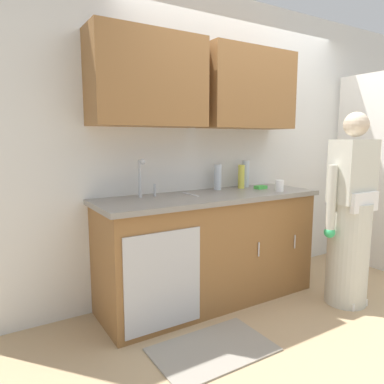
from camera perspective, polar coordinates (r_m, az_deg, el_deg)
name	(u,v)px	position (r m, az deg, el deg)	size (l,w,h in m)	color
ground_plane	(315,317)	(3.18, 19.06, -18.24)	(9.00, 9.00, 0.00)	tan
kitchen_wall_with_uppers	(228,131)	(3.47, 5.82, 9.58)	(4.80, 0.44, 2.70)	silver
closet_door_panel	(382,173)	(4.30, 27.95, 2.73)	(1.10, 0.04, 2.10)	silver
counter_cabinet	(209,250)	(3.13, 2.76, -9.28)	(1.90, 0.62, 0.90)	brown
countertop	(210,197)	(3.03, 2.85, -0.75)	(1.96, 0.66, 0.04)	gray
sink	(152,202)	(2.77, -6.34, -1.54)	(0.50, 0.36, 0.35)	#B7BABF
person_at_sink	(350,224)	(3.30, 23.83, -4.75)	(0.55, 0.34, 1.62)	white
floor_mat	(213,350)	(2.62, 3.34, -23.76)	(0.80, 0.50, 0.01)	gray
bottle_water_tall	(218,177)	(3.30, 4.10, 2.39)	(0.07, 0.07, 0.23)	silver
bottle_water_short	(241,177)	(3.42, 7.85, 2.45)	(0.06, 0.06, 0.22)	#D8D14C
bottle_soap	(246,174)	(3.51, 8.53, 2.86)	(0.07, 0.07, 0.26)	silver
cup_by_sink	(279,186)	(3.28, 13.74, 0.98)	(0.08, 0.08, 0.10)	white
knife_on_counter	(190,194)	(3.01, -0.30, -0.36)	(0.24, 0.02, 0.01)	silver
sponge	(261,187)	(3.42, 10.87, 0.75)	(0.11, 0.07, 0.03)	#4CBF4C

